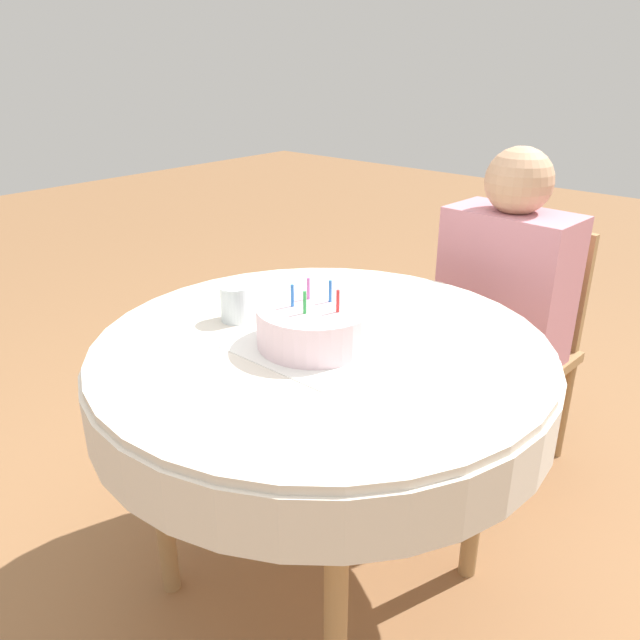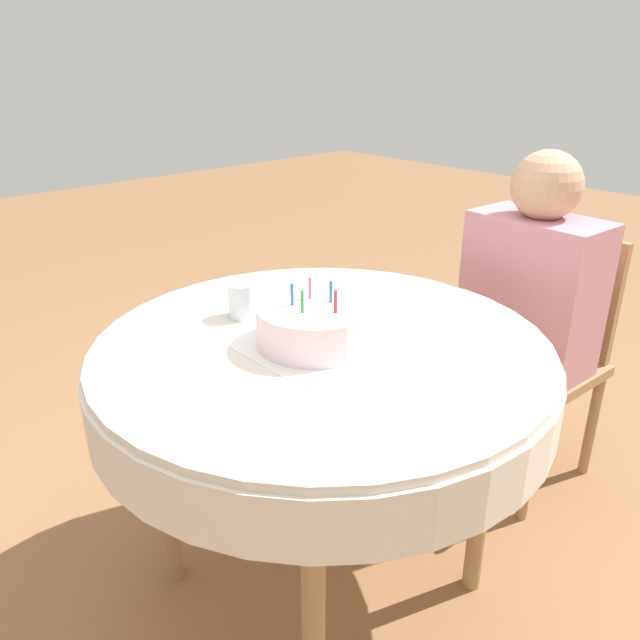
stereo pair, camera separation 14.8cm
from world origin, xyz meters
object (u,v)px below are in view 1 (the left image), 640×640
object	(u,v)px
person	(503,286)
drinking_glass	(236,303)
chair	(509,338)
birthday_cake	(315,325)

from	to	relation	value
person	drinking_glass	bearing A→B (deg)	-106.38
drinking_glass	chair	bearing A→B (deg)	71.83
drinking_glass	birthday_cake	bearing A→B (deg)	5.69
person	drinking_glass	distance (m)	0.96
chair	person	bearing A→B (deg)	-90.00
chair	birthday_cake	xyz separation A→B (m)	(-0.07, -0.97, 0.35)
birthday_cake	drinking_glass	distance (m)	0.26
chair	person	distance (m)	0.24
birthday_cake	drinking_glass	xyz separation A→B (m)	(-0.25, -0.03, -0.00)
chair	drinking_glass	world-z (taller)	drinking_glass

